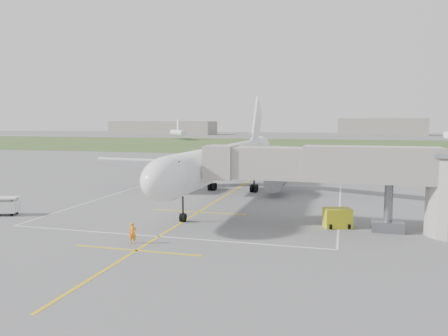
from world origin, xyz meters
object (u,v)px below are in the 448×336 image
(jet_bridge, at_px, (361,175))
(gpu_unit, at_px, (338,218))
(ramp_worker_wing, at_px, (190,183))
(baggage_cart, at_px, (4,206))
(ramp_worker_nose, at_px, (133,233))
(airliner, at_px, (226,161))

(jet_bridge, relative_size, gpu_unit, 8.90)
(jet_bridge, relative_size, ramp_worker_wing, 12.50)
(baggage_cart, xyz_separation_m, ramp_worker_wing, (12.48, 19.97, 0.02))
(gpu_unit, distance_m, ramp_worker_nose, 17.68)
(airliner, xyz_separation_m, baggage_cart, (-18.20, -17.20, -3.47))
(gpu_unit, height_order, ramp_worker_wing, ramp_worker_wing)
(baggage_cart, distance_m, ramp_worker_nose, 18.09)
(ramp_worker_nose, bearing_deg, ramp_worker_wing, 85.97)
(gpu_unit, xyz_separation_m, ramp_worker_wing, (-19.62, 16.55, 0.09))
(airliner, bearing_deg, ramp_worker_nose, -92.74)
(airliner, relative_size, ramp_worker_wing, 24.97)
(ramp_worker_nose, bearing_deg, airliner, 73.14)
(airliner, distance_m, ramp_worker_nose, 23.42)
(airliner, distance_m, ramp_worker_wing, 7.23)
(airliner, relative_size, jet_bridge, 2.00)
(airliner, xyz_separation_m, gpu_unit, (13.90, -13.78, -3.54))
(ramp_worker_nose, distance_m, ramp_worker_wing, 26.29)
(gpu_unit, relative_size, ramp_worker_wing, 1.40)
(gpu_unit, bearing_deg, ramp_worker_wing, 122.80)
(baggage_cart, bearing_deg, gpu_unit, -11.25)
(jet_bridge, bearing_deg, ramp_worker_wing, 141.55)
(jet_bridge, bearing_deg, ramp_worker_nose, -152.22)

